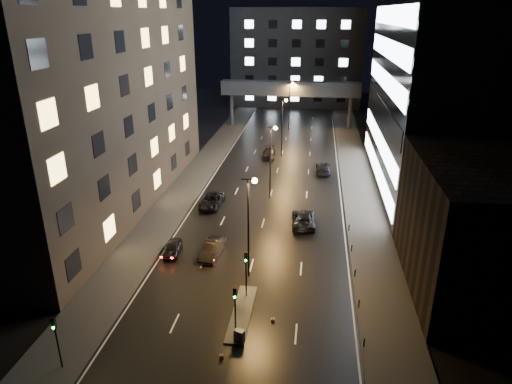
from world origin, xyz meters
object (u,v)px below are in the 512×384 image
(car_toward_b, at_px, (323,168))
(car_away_c, at_px, (212,201))
(car_away_b, at_px, (212,249))
(utility_cabinet, at_px, (239,336))
(car_away_a, at_px, (173,248))
(car_away_d, at_px, (269,153))
(car_toward_a, at_px, (303,219))

(car_toward_b, bearing_deg, car_away_c, 45.54)
(car_away_b, height_order, utility_cabinet, car_away_b)
(car_away_a, distance_m, car_away_b, 4.24)
(car_away_d, relative_size, car_toward_b, 0.94)
(car_away_b, bearing_deg, car_toward_a, 48.12)
(car_toward_b, bearing_deg, car_toward_a, 81.75)
(car_away_c, relative_size, car_away_d, 1.07)
(car_away_a, height_order, utility_cabinet, car_away_a)
(car_away_d, bearing_deg, utility_cabinet, -88.92)
(car_away_b, relative_size, car_away_d, 0.92)
(car_away_c, bearing_deg, car_toward_b, 50.17)
(car_toward_b, bearing_deg, car_away_d, -37.78)
(car_away_b, height_order, car_away_c, car_away_b)
(car_away_b, xyz_separation_m, car_away_c, (-2.96, 12.82, -0.01))
(car_away_b, height_order, car_toward_a, car_toward_a)
(car_away_b, xyz_separation_m, utility_cabinet, (5.07, -13.14, -0.10))
(car_away_d, distance_m, car_toward_a, 27.51)
(car_away_a, distance_m, car_away_d, 36.06)
(car_away_a, height_order, car_away_d, car_away_d)
(car_away_c, height_order, car_away_d, car_away_c)
(car_away_a, xyz_separation_m, car_away_b, (4.24, 0.18, 0.13))
(car_away_d, bearing_deg, car_toward_a, -77.58)
(car_away_d, distance_m, car_toward_b, 11.64)
(car_away_d, height_order, car_toward_a, car_toward_a)
(car_away_c, bearing_deg, car_away_a, -92.26)
(car_away_c, relative_size, car_toward_b, 1.01)
(car_toward_a, relative_size, car_toward_b, 1.04)
(car_away_a, distance_m, car_away_c, 13.06)
(car_away_a, height_order, car_away_b, car_away_b)
(car_away_b, relative_size, car_toward_a, 0.83)
(car_away_a, bearing_deg, car_toward_a, 28.27)
(car_away_c, relative_size, car_toward_a, 0.97)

